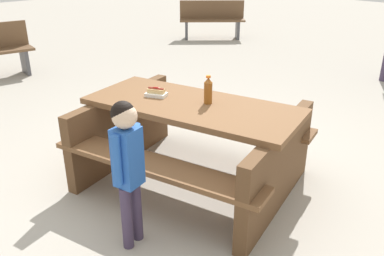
% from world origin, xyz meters
% --- Properties ---
extents(ground_plane, '(30.00, 30.00, 0.00)m').
position_xyz_m(ground_plane, '(0.00, 0.00, 0.00)').
color(ground_plane, '#ADA599').
rests_on(ground_plane, ground).
extents(picnic_table, '(2.10, 1.81, 0.75)m').
position_xyz_m(picnic_table, '(0.00, 0.00, 0.44)').
color(picnic_table, brown).
rests_on(picnic_table, ground).
extents(soda_bottle, '(0.07, 0.07, 0.24)m').
position_xyz_m(soda_bottle, '(-0.09, -0.09, 0.86)').
color(soda_bottle, brown).
rests_on(soda_bottle, picnic_table).
extents(hotdog_tray, '(0.21, 0.18, 0.08)m').
position_xyz_m(hotdog_tray, '(0.35, 0.09, 0.78)').
color(hotdog_tray, white).
rests_on(hotdog_tray, picnic_table).
extents(child_in_coat, '(0.18, 0.26, 1.07)m').
position_xyz_m(child_in_coat, '(-0.29, 0.88, 0.68)').
color(child_in_coat, '#3F334C').
rests_on(child_in_coat, ground).
extents(park_bench_near, '(1.32, 1.36, 0.85)m').
position_xyz_m(park_bench_near, '(4.26, -4.89, 0.45)').
color(park_bench_near, brown).
rests_on(park_bench_near, ground).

